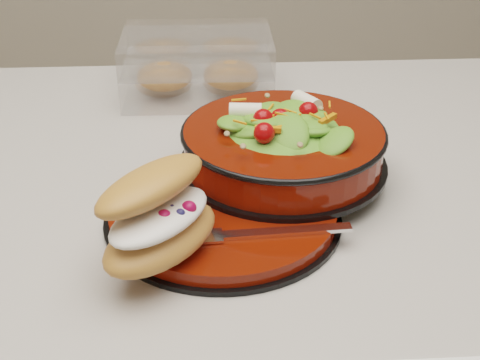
{
  "coord_description": "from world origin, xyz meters",
  "views": [
    {
      "loc": [
        -0.12,
        -0.75,
        1.31
      ],
      "look_at": [
        -0.08,
        -0.11,
        0.94
      ],
      "focal_mm": 50.0,
      "sensor_mm": 36.0,
      "label": 1
    }
  ],
  "objects": [
    {
      "name": "pastry_box",
      "position": [
        -0.13,
        0.24,
        0.95
      ],
      "size": [
        0.23,
        0.17,
        0.09
      ],
      "rotation": [
        0.0,
        0.0,
        -0.01
      ],
      "color": "white",
      "rests_on": "island_counter"
    },
    {
      "name": "dinner_plate",
      "position": [
        -0.1,
        -0.13,
        0.91
      ],
      "size": [
        0.26,
        0.26,
        0.02
      ],
      "rotation": [
        0.0,
        0.0,
        -0.21
      ],
      "color": "black",
      "rests_on": "island_counter"
    },
    {
      "name": "salad_bowl",
      "position": [
        -0.03,
        -0.04,
        0.96
      ],
      "size": [
        0.25,
        0.25,
        0.1
      ],
      "rotation": [
        0.0,
        0.0,
        -0.31
      ],
      "color": "black",
      "rests_on": "dinner_plate"
    },
    {
      "name": "fork",
      "position": [
        -0.07,
        -0.19,
        0.92
      ],
      "size": [
        0.18,
        0.03,
        0.0
      ],
      "rotation": [
        0.0,
        0.0,
        1.63
      ],
      "color": "silver",
      "rests_on": "dinner_plate"
    },
    {
      "name": "croissant",
      "position": [
        -0.17,
        -0.21,
        0.96
      ],
      "size": [
        0.15,
        0.17,
        0.09
      ],
      "rotation": [
        0.0,
        0.0,
        0.9
      ],
      "color": "#C87F3D",
      "rests_on": "dinner_plate"
    }
  ]
}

